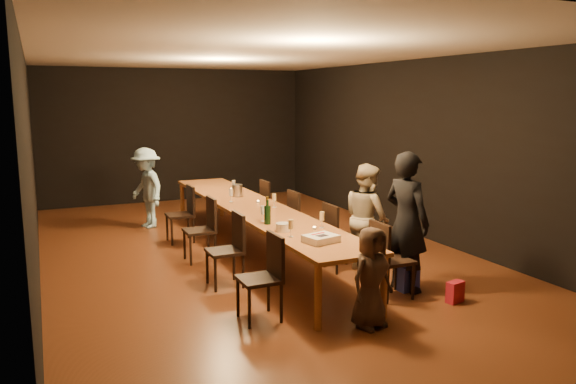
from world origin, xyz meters
name	(u,v)px	position (x,y,z in m)	size (l,w,h in m)	color
ground	(254,254)	(0.00, 0.00, 0.00)	(10.00, 10.00, 0.00)	#3F1F0F
room_shell	(253,117)	(0.00, 0.00, 2.08)	(6.04, 10.04, 3.02)	black
table	(254,209)	(0.00, 0.00, 0.70)	(0.90, 6.00, 0.75)	#98602C
chair_right_0	(392,259)	(0.85, -2.40, 0.47)	(0.42, 0.42, 0.93)	black
chair_right_1	(342,237)	(0.85, -1.20, 0.47)	(0.42, 0.42, 0.93)	black
chair_right_2	(305,220)	(0.85, 0.00, 0.47)	(0.42, 0.42, 0.93)	black
chair_right_3	(275,206)	(0.85, 1.20, 0.47)	(0.42, 0.42, 0.93)	black
chair_left_0	(259,278)	(-0.85, -2.40, 0.47)	(0.42, 0.42, 0.93)	black
chair_left_1	(225,250)	(-0.85, -1.20, 0.47)	(0.42, 0.42, 0.93)	black
chair_left_2	(199,230)	(-0.85, 0.00, 0.47)	(0.42, 0.42, 0.93)	black
chair_left_3	(180,214)	(-0.85, 1.20, 0.47)	(0.42, 0.42, 0.93)	black
woman_birthday	(407,222)	(1.15, -2.25, 0.87)	(0.63, 0.41, 1.73)	black
woman_tan	(367,217)	(1.15, -1.34, 0.74)	(0.72, 0.56, 1.48)	tan
man_blue	(146,188)	(-1.15, 2.48, 0.73)	(0.95, 0.54, 1.47)	#94C4E5
child	(371,277)	(0.14, -3.05, 0.53)	(0.52, 0.34, 1.07)	#423025
gift_bag_red	(455,292)	(1.42, -2.86, 0.13)	(0.21, 0.12, 0.25)	red
gift_bag_blue	(408,278)	(1.17, -2.29, 0.16)	(0.25, 0.17, 0.31)	#2A3DB8
birthday_cake	(321,239)	(-0.06, -2.29, 0.79)	(0.41, 0.36, 0.08)	white
plate_stack	(283,227)	(-0.24, -1.64, 0.80)	(0.18, 0.18, 0.10)	silver
champagne_bottle	(267,210)	(-0.26, -1.20, 0.93)	(0.09, 0.09, 0.36)	black
ice_bucket	(237,190)	(0.05, 0.92, 0.85)	(0.18, 0.18, 0.19)	#B1B1B6
wineglass_0	(291,228)	(-0.27, -1.94, 0.85)	(0.06, 0.06, 0.21)	beige
wineglass_1	(322,220)	(0.28, -1.68, 0.85)	(0.06, 0.06, 0.21)	beige
wineglass_2	(263,214)	(-0.26, -1.02, 0.85)	(0.06, 0.06, 0.21)	silver
wineglass_3	(274,201)	(0.24, -0.22, 0.85)	(0.06, 0.06, 0.21)	beige
wineglass_4	(231,195)	(-0.20, 0.47, 0.85)	(0.06, 0.06, 0.21)	silver
wineglass_5	(234,186)	(0.12, 1.30, 0.85)	(0.06, 0.06, 0.21)	silver
tealight_near	(314,228)	(0.15, -1.72, 0.77)	(0.05, 0.05, 0.03)	#B2B7B2
tealight_mid	(258,202)	(0.15, 0.21, 0.77)	(0.05, 0.05, 0.03)	#B2B7B2
tealight_far	(232,190)	(0.15, 1.49, 0.77)	(0.05, 0.05, 0.03)	#B2B7B2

